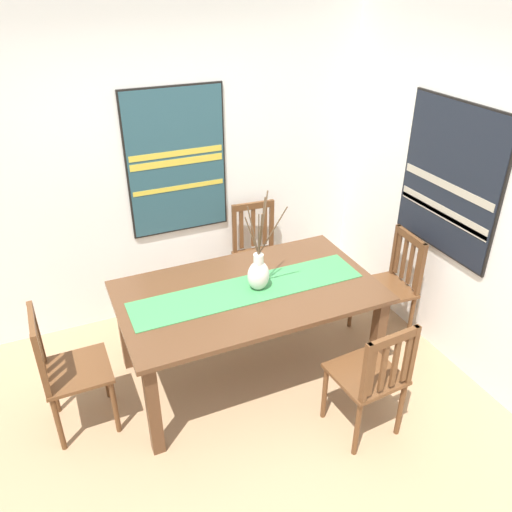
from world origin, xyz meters
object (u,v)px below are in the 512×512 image
dining_table (248,301)px  centerpiece_vase (259,273)px  chair_3 (67,369)px  painting_on_back_wall (177,162)px  chair_2 (258,254)px  chair_0 (372,376)px  painting_on_side_wall (450,180)px  chair_1 (390,284)px

dining_table → centerpiece_vase: (0.07, -0.02, 0.24)m
chair_3 → painting_on_back_wall: size_ratio=0.77×
chair_2 → centerpiece_vase: bearing=-113.9°
centerpiece_vase → chair_2: 1.08m
dining_table → chair_3: size_ratio=1.96×
chair_2 → painting_on_back_wall: painting_on_back_wall is taller
dining_table → chair_3: chair_3 is taller
chair_0 → chair_2: chair_2 is taller
chair_3 → painting_on_side_wall: 2.98m
painting_on_side_wall → chair_3: bearing=176.6°
dining_table → painting_on_back_wall: painting_on_back_wall is taller
chair_1 → chair_2: bearing=130.7°
dining_table → chair_1: (1.27, -0.02, -0.17)m
centerpiece_vase → chair_3: centerpiece_vase is taller
centerpiece_vase → chair_2: centerpiece_vase is taller
centerpiece_vase → chair_1: centerpiece_vase is taller
centerpiece_vase → chair_1: (1.20, -0.00, -0.41)m
painting_on_back_wall → painting_on_side_wall: bearing=-38.0°
chair_1 → painting_on_side_wall: 0.98m
chair_0 → painting_on_side_wall: (1.04, 0.69, 0.94)m
chair_0 → painting_on_back_wall: painting_on_back_wall is taller
dining_table → painting_on_back_wall: 1.35m
chair_0 → chair_3: 1.98m
dining_table → chair_2: bearing=62.0°
dining_table → painting_on_side_wall: bearing=-6.7°
dining_table → chair_0: size_ratio=2.02×
chair_0 → chair_1: bearing=47.4°
chair_0 → chair_3: chair_3 is taller
chair_1 → painting_on_back_wall: (-1.42, 1.16, 0.88)m
chair_1 → chair_3: 2.56m
dining_table → chair_2: chair_2 is taller
centerpiece_vase → painting_on_side_wall: (1.46, -0.16, 0.52)m
centerpiece_vase → chair_0: bearing=-63.7°
painting_on_back_wall → centerpiece_vase: bearing=-79.0°
centerpiece_vase → chair_2: bearing=66.1°
centerpiece_vase → painting_on_back_wall: 1.27m
chair_3 → centerpiece_vase: bearing=-0.3°
painting_on_back_wall → chair_0: bearing=-72.2°
centerpiece_vase → chair_0: (0.42, -0.85, -0.41)m
painting_on_back_wall → painting_on_side_wall: (1.69, -1.32, 0.05)m
chair_1 → chair_2: chair_2 is taller
chair_2 → painting_on_back_wall: bearing=159.1°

